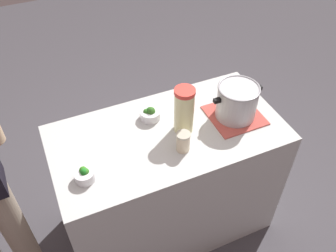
{
  "coord_description": "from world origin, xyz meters",
  "views": [
    {
      "loc": [
        0.57,
        1.3,
        2.33
      ],
      "look_at": [
        0.0,
        0.0,
        0.95
      ],
      "focal_mm": 38.98,
      "sensor_mm": 36.0,
      "label": 1
    }
  ],
  "objects_px": {
    "broccoli_bowl_center": "(85,175)",
    "cooking_pot": "(237,101)",
    "mason_jar": "(183,142)",
    "lemonade_pitcher": "(184,110)",
    "broccoli_bowl_front": "(150,114)"
  },
  "relations": [
    {
      "from": "lemonade_pitcher",
      "to": "broccoli_bowl_center",
      "type": "relative_size",
      "value": 2.72
    },
    {
      "from": "cooking_pot",
      "to": "lemonade_pitcher",
      "type": "xyz_separation_m",
      "value": [
        0.32,
        -0.02,
        0.03
      ]
    },
    {
      "from": "cooking_pot",
      "to": "lemonade_pitcher",
      "type": "distance_m",
      "value": 0.32
    },
    {
      "from": "broccoli_bowl_center",
      "to": "mason_jar",
      "type": "bearing_deg",
      "value": 178.53
    },
    {
      "from": "lemonade_pitcher",
      "to": "broccoli_bowl_front",
      "type": "xyz_separation_m",
      "value": [
        0.14,
        -0.16,
        -0.11
      ]
    },
    {
      "from": "cooking_pot",
      "to": "mason_jar",
      "type": "height_order",
      "value": "cooking_pot"
    },
    {
      "from": "broccoli_bowl_front",
      "to": "mason_jar",
      "type": "bearing_deg",
      "value": 103.26
    },
    {
      "from": "mason_jar",
      "to": "cooking_pot",
      "type": "bearing_deg",
      "value": -163.4
    },
    {
      "from": "lemonade_pitcher",
      "to": "broccoli_bowl_front",
      "type": "bearing_deg",
      "value": -48.71
    },
    {
      "from": "mason_jar",
      "to": "broccoli_bowl_front",
      "type": "relative_size",
      "value": 0.98
    },
    {
      "from": "cooking_pot",
      "to": "lemonade_pitcher",
      "type": "relative_size",
      "value": 1.09
    },
    {
      "from": "cooking_pot",
      "to": "mason_jar",
      "type": "distance_m",
      "value": 0.41
    },
    {
      "from": "cooking_pot",
      "to": "broccoli_bowl_front",
      "type": "xyz_separation_m",
      "value": [
        0.46,
        -0.18,
        -0.08
      ]
    },
    {
      "from": "lemonade_pitcher",
      "to": "mason_jar",
      "type": "distance_m",
      "value": 0.17
    },
    {
      "from": "broccoli_bowl_center",
      "to": "cooking_pot",
      "type": "bearing_deg",
      "value": -173.6
    }
  ]
}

